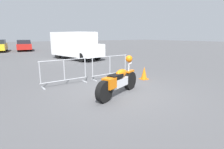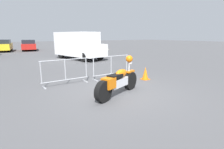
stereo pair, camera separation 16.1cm
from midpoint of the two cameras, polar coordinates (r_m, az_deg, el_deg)
name	(u,v)px [view 1 (the left image)]	position (r m, az deg, el deg)	size (l,w,h in m)	color
ground_plane	(118,91)	(6.47, 1.26, -5.56)	(120.00, 120.00, 0.00)	#4C4C4F
motorcycle	(118,81)	(5.98, 1.36, -2.11)	(2.22, 1.04, 1.31)	black
crowd_barrier_near	(64,72)	(7.47, -15.89, 0.80)	(2.01, 0.50, 1.07)	#9EA0A5
crowd_barrier_far	(110,67)	(8.41, -1.23, 2.57)	(2.01, 0.50, 1.07)	#9EA0A5
delivery_van	(75,45)	(15.66, -12.25, 9.50)	(3.15, 5.33, 2.31)	white
parked_car_red	(24,45)	(26.68, -26.90, 8.52)	(2.28, 4.45, 1.45)	#B21E19
pedestrian	(82,45)	(20.35, -10.12, 9.34)	(0.45, 0.45, 1.69)	#262838
planter_island	(92,48)	(25.06, -6.83, 8.60)	(3.97, 3.97, 1.07)	#ADA89E
traffic_cone	(144,73)	(8.31, 9.90, 0.42)	(0.34, 0.34, 0.59)	orange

